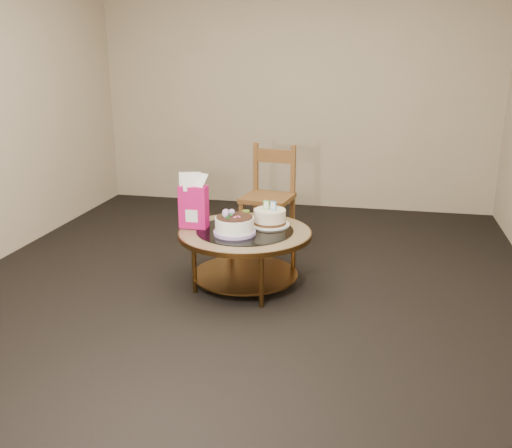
% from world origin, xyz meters
% --- Properties ---
extents(ground, '(5.00, 5.00, 0.00)m').
position_xyz_m(ground, '(0.00, 0.00, 0.00)').
color(ground, black).
rests_on(ground, ground).
extents(room_walls, '(4.52, 5.02, 2.61)m').
position_xyz_m(room_walls, '(0.00, 0.00, 1.54)').
color(room_walls, '#BEA990').
rests_on(room_walls, ground).
extents(coffee_table, '(1.02, 1.02, 0.46)m').
position_xyz_m(coffee_table, '(0.00, -0.00, 0.38)').
color(coffee_table, brown).
rests_on(coffee_table, ground).
extents(decorated_cake, '(0.32, 0.32, 0.18)m').
position_xyz_m(decorated_cake, '(-0.06, -0.11, 0.52)').
color(decorated_cake, '#AB8EC9').
rests_on(decorated_cake, coffee_table).
extents(cream_cake, '(0.31, 0.31, 0.20)m').
position_xyz_m(cream_cake, '(0.16, 0.17, 0.52)').
color(cream_cake, white).
rests_on(cream_cake, coffee_table).
extents(gift_bag, '(0.21, 0.15, 0.42)m').
position_xyz_m(gift_bag, '(-0.40, -0.01, 0.67)').
color(gift_bag, '#D91474').
rests_on(gift_bag, coffee_table).
extents(pillar_candle, '(0.12, 0.12, 0.09)m').
position_xyz_m(pillar_candle, '(-0.05, 0.26, 0.49)').
color(pillar_candle, '#E3B95D').
rests_on(pillar_candle, coffee_table).
extents(dining_chair, '(0.49, 0.49, 0.94)m').
position_xyz_m(dining_chair, '(-0.01, 1.01, 0.47)').
color(dining_chair, brown).
rests_on(dining_chair, ground).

